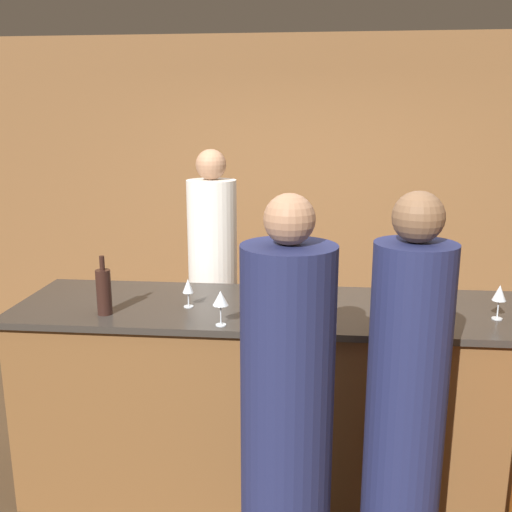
% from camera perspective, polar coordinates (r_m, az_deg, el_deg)
% --- Properties ---
extents(ground_plane, '(14.00, 14.00, 0.00)m').
position_cam_1_polar(ground_plane, '(3.58, 3.91, -21.92)').
color(ground_plane, '#4C3823').
extents(back_wall, '(8.00, 0.06, 2.80)m').
position_cam_1_polar(back_wall, '(5.25, 4.89, 6.05)').
color(back_wall, brown).
rests_on(back_wall, ground_plane).
extents(bar_counter, '(3.06, 0.80, 1.10)m').
position_cam_1_polar(bar_counter, '(3.29, 4.07, -14.10)').
color(bar_counter, brown).
rests_on(bar_counter, ground_plane).
extents(bartender, '(0.33, 0.33, 1.89)m').
position_cam_1_polar(bartender, '(3.92, -4.28, -4.22)').
color(bartender, silver).
rests_on(bartender, ground_plane).
extents(guest_0, '(0.33, 0.33, 1.81)m').
position_cam_1_polar(guest_0, '(2.54, 14.63, -15.80)').
color(guest_0, '#1E234C').
rests_on(guest_0, ground_plane).
extents(guest_1, '(0.36, 0.36, 1.82)m').
position_cam_1_polar(guest_1, '(2.38, 3.06, -17.71)').
color(guest_1, '#1E234C').
rests_on(guest_1, ground_plane).
extents(wine_bottle_0, '(0.08, 0.08, 0.31)m').
position_cam_1_polar(wine_bottle_0, '(3.02, -14.97, -3.42)').
color(wine_bottle_0, black).
rests_on(wine_bottle_0, bar_counter).
extents(wine_glass_0, '(0.06, 0.06, 0.15)m').
position_cam_1_polar(wine_glass_0, '(2.76, 12.19, -5.22)').
color(wine_glass_0, silver).
rests_on(wine_glass_0, bar_counter).
extents(wine_glass_1, '(0.06, 0.06, 0.16)m').
position_cam_1_polar(wine_glass_1, '(2.98, 0.02, -3.26)').
color(wine_glass_1, silver).
rests_on(wine_glass_1, bar_counter).
extents(wine_glass_2, '(0.08, 0.08, 0.18)m').
position_cam_1_polar(wine_glass_2, '(2.76, -3.57, -4.32)').
color(wine_glass_2, silver).
rests_on(wine_glass_2, bar_counter).
extents(wine_glass_3, '(0.08, 0.08, 0.15)m').
position_cam_1_polar(wine_glass_3, '(2.75, 14.87, -5.29)').
color(wine_glass_3, silver).
rests_on(wine_glass_3, bar_counter).
extents(wine_glass_4, '(0.07, 0.07, 0.18)m').
position_cam_1_polar(wine_glass_4, '(3.09, 23.17, -3.50)').
color(wine_glass_4, silver).
rests_on(wine_glass_4, bar_counter).
extents(wine_glass_5, '(0.06, 0.06, 0.16)m').
position_cam_1_polar(wine_glass_5, '(3.05, -6.81, -3.09)').
color(wine_glass_5, silver).
rests_on(wine_glass_5, bar_counter).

